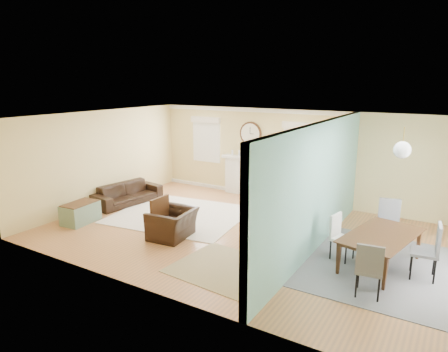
% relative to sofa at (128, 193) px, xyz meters
% --- Properties ---
extents(floor, '(9.00, 9.00, 0.00)m').
position_rel_sofa_xyz_m(floor, '(3.99, -0.35, -0.29)').
color(floor, '#986440').
rests_on(floor, ground).
extents(wall_back, '(9.00, 0.02, 2.60)m').
position_rel_sofa_xyz_m(wall_back, '(3.99, 2.65, 1.01)').
color(wall_back, '#DFC782').
rests_on(wall_back, ground).
extents(wall_front, '(9.00, 0.02, 2.60)m').
position_rel_sofa_xyz_m(wall_front, '(3.99, -3.35, 1.01)').
color(wall_front, '#DFC782').
rests_on(wall_front, ground).
extents(wall_left, '(0.02, 6.00, 2.60)m').
position_rel_sofa_xyz_m(wall_left, '(-0.51, -0.35, 1.01)').
color(wall_left, '#DFC782').
rests_on(wall_left, ground).
extents(ceiling, '(9.00, 6.00, 0.02)m').
position_rel_sofa_xyz_m(ceiling, '(3.99, -0.35, 2.31)').
color(ceiling, white).
rests_on(ceiling, wall_back).
extents(partition, '(0.17, 6.00, 2.60)m').
position_rel_sofa_xyz_m(partition, '(5.50, -0.07, 1.07)').
color(partition, '#DFC782').
rests_on(partition, ground).
extents(fireplace, '(1.70, 0.30, 1.17)m').
position_rel_sofa_xyz_m(fireplace, '(2.49, 2.53, 0.31)').
color(fireplace, white).
rests_on(fireplace, ground).
extents(wall_clock, '(0.70, 0.07, 0.70)m').
position_rel_sofa_xyz_m(wall_clock, '(2.49, 2.61, 1.56)').
color(wall_clock, '#492814').
rests_on(wall_clock, wall_back).
extents(window_left, '(1.05, 0.13, 1.42)m').
position_rel_sofa_xyz_m(window_left, '(0.94, 2.60, 1.37)').
color(window_left, white).
rests_on(window_left, wall_back).
extents(window_right, '(1.05, 0.13, 1.42)m').
position_rel_sofa_xyz_m(window_right, '(4.04, 2.60, 1.37)').
color(window_right, white).
rests_on(window_right, wall_back).
extents(pendant, '(0.30, 0.30, 0.55)m').
position_rel_sofa_xyz_m(pendant, '(6.99, -0.35, 1.91)').
color(pendant, gold).
rests_on(pendant, ceiling).
extents(rug_cream, '(3.51, 3.14, 0.02)m').
position_rel_sofa_xyz_m(rug_cream, '(1.86, -0.05, -0.28)').
color(rug_cream, silver).
rests_on(rug_cream, floor).
extents(rug_jute, '(2.10, 1.77, 0.01)m').
position_rel_sofa_xyz_m(rug_jute, '(4.48, -2.02, -0.28)').
color(rug_jute, tan).
rests_on(rug_jute, floor).
extents(rug_grey, '(2.58, 3.22, 0.01)m').
position_rel_sofa_xyz_m(rug_grey, '(6.85, -0.47, -0.28)').
color(rug_grey, slate).
rests_on(rug_grey, floor).
extents(sofa, '(1.04, 2.05, 0.57)m').
position_rel_sofa_xyz_m(sofa, '(0.00, 0.00, 0.00)').
color(sofa, black).
rests_on(sofa, floor).
extents(eames_chair, '(0.96, 1.07, 0.64)m').
position_rel_sofa_xyz_m(eames_chair, '(2.65, -1.33, 0.03)').
color(eames_chair, black).
rests_on(eames_chair, floor).
extents(green_chair, '(0.85, 0.86, 0.68)m').
position_rel_sofa_xyz_m(green_chair, '(4.57, 1.78, 0.05)').
color(green_chair, '#006A30').
rests_on(green_chair, floor).
extents(trunk, '(0.60, 0.90, 0.50)m').
position_rel_sofa_xyz_m(trunk, '(0.14, -1.74, -0.04)').
color(trunk, gray).
rests_on(trunk, floor).
extents(credenza, '(0.53, 1.56, 0.80)m').
position_rel_sofa_xyz_m(credenza, '(5.20, 1.40, 0.11)').
color(credenza, '#AB7C46').
rests_on(credenza, floor).
extents(tv, '(0.23, 1.00, 0.57)m').
position_rel_sofa_xyz_m(tv, '(5.18, 1.40, 0.80)').
color(tv, black).
rests_on(tv, credenza).
extents(garden_stool, '(0.37, 0.37, 0.54)m').
position_rel_sofa_xyz_m(garden_stool, '(5.15, 0.28, -0.01)').
color(garden_stool, white).
rests_on(garden_stool, floor).
extents(potted_plant, '(0.41, 0.37, 0.40)m').
position_rel_sofa_xyz_m(potted_plant, '(5.15, 0.28, 0.46)').
color(potted_plant, '#337F33').
rests_on(potted_plant, garden_stool).
extents(dining_table, '(1.36, 1.97, 0.63)m').
position_rel_sofa_xyz_m(dining_table, '(6.85, -0.47, 0.03)').
color(dining_table, '#492814').
rests_on(dining_table, floor).
extents(dining_chair_n, '(0.50, 0.50, 0.98)m').
position_rel_sofa_xyz_m(dining_chair_n, '(6.76, 0.63, 0.29)').
color(dining_chair_n, slate).
rests_on(dining_chair_n, floor).
extents(dining_chair_s, '(0.46, 0.46, 0.93)m').
position_rel_sofa_xyz_m(dining_chair_s, '(6.85, -1.63, 0.26)').
color(dining_chair_s, slate).
rests_on(dining_chair_s, floor).
extents(dining_chair_w, '(0.47, 0.47, 0.89)m').
position_rel_sofa_xyz_m(dining_chair_w, '(6.13, -0.52, 0.23)').
color(dining_chair_w, white).
rests_on(dining_chair_w, floor).
extents(dining_chair_e, '(0.49, 0.49, 1.01)m').
position_rel_sofa_xyz_m(dining_chair_e, '(7.53, -0.54, 0.31)').
color(dining_chair_e, slate).
rests_on(dining_chair_e, floor).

